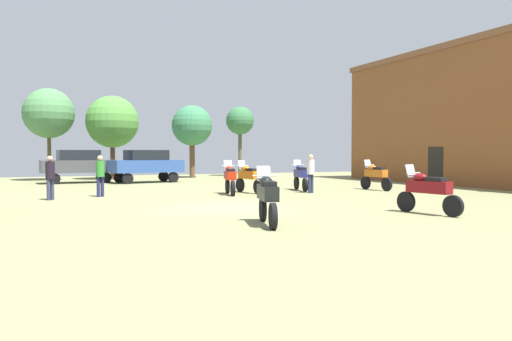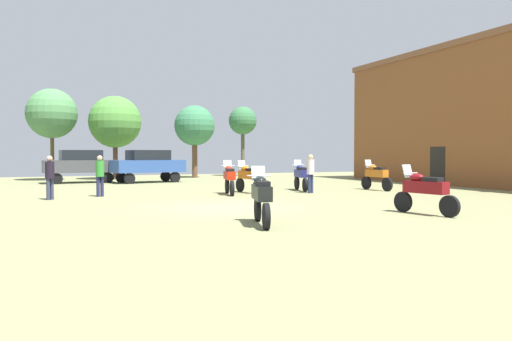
{
  "view_description": "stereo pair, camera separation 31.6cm",
  "coord_description": "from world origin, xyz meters",
  "px_view_note": "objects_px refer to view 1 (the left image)",
  "views": [
    {
      "loc": [
        -5.72,
        -15.76,
        1.82
      ],
      "look_at": [
        3.61,
        5.95,
        1.01
      ],
      "focal_mm": 35.22,
      "sensor_mm": 36.0,
      "label": 1
    },
    {
      "loc": [
        -5.42,
        -15.88,
        1.82
      ],
      "look_at": [
        3.61,
        5.95,
        1.01
      ],
      "focal_mm": 35.22,
      "sensor_mm": 36.0,
      "label": 2
    }
  ],
  "objects_px": {
    "car_1": "(146,164)",
    "tree_4": "(192,126)",
    "motorcycle_9": "(230,178)",
    "person_2": "(50,174)",
    "motorcycle_4": "(248,177)",
    "tree_5": "(49,114)",
    "motorcycle_8": "(300,175)",
    "motorcycle_7": "(428,190)",
    "brick_building": "(500,114)",
    "person_1": "(311,170)",
    "tree_3": "(112,122)",
    "person_3": "(100,173)",
    "motorcycle_6": "(267,196)",
    "car_3": "(79,164)",
    "tree_6": "(240,121)",
    "motorcycle_2": "(376,175)"
  },
  "relations": [
    {
      "from": "motorcycle_4",
      "to": "motorcycle_6",
      "type": "relative_size",
      "value": 1.05
    },
    {
      "from": "motorcycle_8",
      "to": "tree_3",
      "type": "relative_size",
      "value": 0.38
    },
    {
      "from": "person_1",
      "to": "tree_3",
      "type": "bearing_deg",
      "value": -88.96
    },
    {
      "from": "motorcycle_4",
      "to": "tree_3",
      "type": "distance_m",
      "value": 15.59
    },
    {
      "from": "person_2",
      "to": "motorcycle_7",
      "type": "bearing_deg",
      "value": -79.43
    },
    {
      "from": "brick_building",
      "to": "motorcycle_4",
      "type": "xyz_separation_m",
      "value": [
        -15.04,
        0.51,
        -3.25
      ]
    },
    {
      "from": "motorcycle_4",
      "to": "motorcycle_8",
      "type": "height_order",
      "value": "motorcycle_8"
    },
    {
      "from": "motorcycle_6",
      "to": "tree_4",
      "type": "height_order",
      "value": "tree_4"
    },
    {
      "from": "person_1",
      "to": "car_3",
      "type": "bearing_deg",
      "value": -75.25
    },
    {
      "from": "brick_building",
      "to": "tree_5",
      "type": "xyz_separation_m",
      "value": [
        -23.19,
        15.26,
        0.44
      ]
    },
    {
      "from": "brick_building",
      "to": "tree_6",
      "type": "bearing_deg",
      "value": 118.87
    },
    {
      "from": "person_1",
      "to": "person_2",
      "type": "relative_size",
      "value": 1.02
    },
    {
      "from": "motorcycle_6",
      "to": "motorcycle_7",
      "type": "distance_m",
      "value": 5.29
    },
    {
      "from": "motorcycle_8",
      "to": "tree_6",
      "type": "relative_size",
      "value": 0.4
    },
    {
      "from": "motorcycle_4",
      "to": "motorcycle_8",
      "type": "distance_m",
      "value": 2.91
    },
    {
      "from": "motorcycle_9",
      "to": "tree_5",
      "type": "xyz_separation_m",
      "value": [
        -7.05,
        15.29,
        3.69
      ]
    },
    {
      "from": "tree_5",
      "to": "motorcycle_8",
      "type": "bearing_deg",
      "value": -52.47
    },
    {
      "from": "motorcycle_6",
      "to": "motorcycle_4",
      "type": "bearing_deg",
      "value": 85.31
    },
    {
      "from": "motorcycle_8",
      "to": "tree_3",
      "type": "bearing_deg",
      "value": 128.88
    },
    {
      "from": "motorcycle_9",
      "to": "car_3",
      "type": "height_order",
      "value": "car_3"
    },
    {
      "from": "motorcycle_2",
      "to": "motorcycle_7",
      "type": "relative_size",
      "value": 0.97
    },
    {
      "from": "motorcycle_7",
      "to": "person_2",
      "type": "relative_size",
      "value": 1.31
    },
    {
      "from": "motorcycle_8",
      "to": "motorcycle_6",
      "type": "bearing_deg",
      "value": -109.45
    },
    {
      "from": "brick_building",
      "to": "motorcycle_4",
      "type": "height_order",
      "value": "brick_building"
    },
    {
      "from": "motorcycle_4",
      "to": "motorcycle_2",
      "type": "bearing_deg",
      "value": -15.59
    },
    {
      "from": "motorcycle_4",
      "to": "tree_5",
      "type": "distance_m",
      "value": 17.25
    },
    {
      "from": "car_3",
      "to": "person_3",
      "type": "xyz_separation_m",
      "value": [
        0.14,
        -10.64,
        -0.17
      ]
    },
    {
      "from": "tree_5",
      "to": "motorcycle_4",
      "type": "bearing_deg",
      "value": -61.09
    },
    {
      "from": "motorcycle_4",
      "to": "person_2",
      "type": "distance_m",
      "value": 8.35
    },
    {
      "from": "car_1",
      "to": "tree_4",
      "type": "xyz_separation_m",
      "value": [
        4.31,
        4.88,
        2.64
      ]
    },
    {
      "from": "motorcycle_7",
      "to": "motorcycle_8",
      "type": "relative_size",
      "value": 1.03
    },
    {
      "from": "motorcycle_9",
      "to": "tree_6",
      "type": "distance_m",
      "value": 18.38
    },
    {
      "from": "tree_3",
      "to": "person_2",
      "type": "bearing_deg",
      "value": -105.86
    },
    {
      "from": "motorcycle_7",
      "to": "person_2",
      "type": "height_order",
      "value": "person_2"
    },
    {
      "from": "motorcycle_6",
      "to": "tree_4",
      "type": "relative_size",
      "value": 0.4
    },
    {
      "from": "tree_3",
      "to": "tree_4",
      "type": "relative_size",
      "value": 1.08
    },
    {
      "from": "tree_4",
      "to": "motorcycle_7",
      "type": "bearing_deg",
      "value": -89.46
    },
    {
      "from": "tree_3",
      "to": "motorcycle_9",
      "type": "bearing_deg",
      "value": -78.86
    },
    {
      "from": "motorcycle_9",
      "to": "tree_6",
      "type": "relative_size",
      "value": 0.4
    },
    {
      "from": "person_2",
      "to": "motorcycle_6",
      "type": "bearing_deg",
      "value": -99.78
    },
    {
      "from": "motorcycle_7",
      "to": "person_3",
      "type": "distance_m",
      "value": 12.96
    },
    {
      "from": "motorcycle_9",
      "to": "person_2",
      "type": "distance_m",
      "value": 7.26
    },
    {
      "from": "motorcycle_7",
      "to": "person_1",
      "type": "bearing_deg",
      "value": 73.91
    },
    {
      "from": "brick_building",
      "to": "car_3",
      "type": "bearing_deg",
      "value": 151.62
    },
    {
      "from": "person_2",
      "to": "tree_4",
      "type": "xyz_separation_m",
      "value": [
        9.94,
        15.04,
        2.81
      ]
    },
    {
      "from": "car_3",
      "to": "person_2",
      "type": "height_order",
      "value": "car_3"
    },
    {
      "from": "brick_building",
      "to": "tree_3",
      "type": "xyz_separation_m",
      "value": [
        -19.14,
        15.2,
        -0.02
      ]
    },
    {
      "from": "car_3",
      "to": "person_1",
      "type": "distance_m",
      "value": 15.35
    },
    {
      "from": "car_3",
      "to": "person_3",
      "type": "distance_m",
      "value": 10.64
    },
    {
      "from": "motorcycle_8",
      "to": "tree_6",
      "type": "height_order",
      "value": "tree_6"
    }
  ]
}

